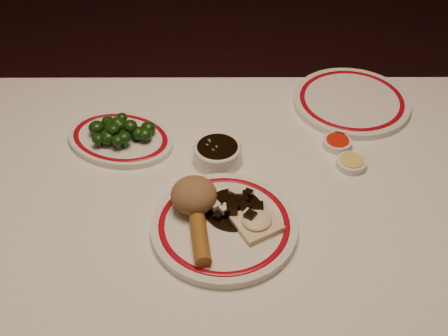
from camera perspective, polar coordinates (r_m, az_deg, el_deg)
dining_table at (r=1.19m, az=-0.00°, el=-6.52°), size 1.20×0.90×0.75m
main_plate at (r=1.07m, az=0.02°, el=-5.92°), size 0.33×0.33×0.02m
rice_mound at (r=1.07m, az=-3.08°, el=-2.78°), size 0.09×0.09×0.06m
spring_roll at (r=1.02m, az=-2.45°, el=-7.19°), size 0.04×0.11×0.03m
fried_wonton at (r=1.05m, az=3.32°, el=-5.49°), size 0.11×0.11×0.02m
stirfry_heap at (r=1.08m, az=1.16°, el=-4.01°), size 0.11×0.11×0.03m
broccoli_plate at (r=1.28m, az=-10.47°, el=2.93°), size 0.29×0.28×0.02m
broccoli_pile at (r=1.26m, az=-10.72°, el=3.87°), size 0.15×0.10×0.05m
soy_bowl at (r=1.20m, az=-0.67°, el=1.43°), size 0.10×0.10×0.04m
sweet_sour_dish at (r=1.27m, az=11.43°, el=2.52°), size 0.06×0.06×0.02m
mustard_dish at (r=1.23m, az=12.80°, el=0.48°), size 0.06×0.06×0.02m
far_plate at (r=1.41m, az=12.81°, el=6.61°), size 0.30×0.30×0.02m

